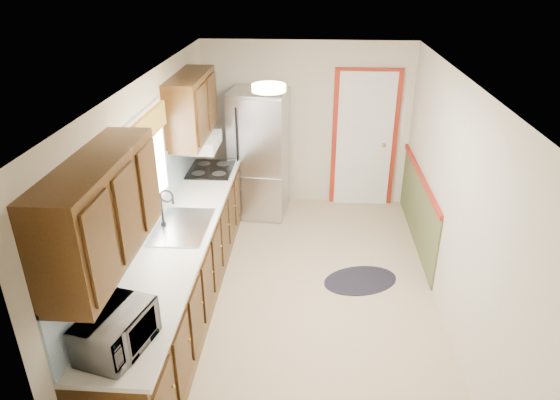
# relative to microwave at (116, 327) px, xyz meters

# --- Properties ---
(room_shell) EXTENTS (3.20, 5.20, 2.52)m
(room_shell) POSITION_rel_microwave_xyz_m (1.20, 1.95, 0.08)
(room_shell) COLOR tan
(room_shell) RESTS_ON ground
(kitchen_run) EXTENTS (0.63, 4.00, 2.20)m
(kitchen_run) POSITION_rel_microwave_xyz_m (-0.04, 1.66, -0.31)
(kitchen_run) COLOR #39220D
(kitchen_run) RESTS_ON ground
(back_wall_trim) EXTENTS (1.12, 2.30, 2.08)m
(back_wall_trim) POSITION_rel_microwave_xyz_m (2.19, 4.16, -0.23)
(back_wall_trim) COLOR maroon
(back_wall_trim) RESTS_ON ground
(ceiling_fixture) EXTENTS (0.30, 0.30, 0.06)m
(ceiling_fixture) POSITION_rel_microwave_xyz_m (0.90, 1.75, 1.24)
(ceiling_fixture) COLOR #FFD88C
(ceiling_fixture) RESTS_ON room_shell
(microwave) EXTENTS (0.42, 0.60, 0.37)m
(microwave) POSITION_rel_microwave_xyz_m (0.00, 0.00, 0.00)
(microwave) COLOR white
(microwave) RESTS_ON kitchen_run
(refrigerator) EXTENTS (0.81, 0.79, 1.81)m
(refrigerator) POSITION_rel_microwave_xyz_m (0.55, 4.00, -0.22)
(refrigerator) COLOR #B7B7BC
(refrigerator) RESTS_ON ground
(rug) EXTENTS (1.02, 0.83, 0.01)m
(rug) POSITION_rel_microwave_xyz_m (1.90, 2.29, -1.12)
(rug) COLOR black
(rug) RESTS_ON ground
(cooktop) EXTENTS (0.55, 0.66, 0.02)m
(cooktop) POSITION_rel_microwave_xyz_m (0.01, 3.27, -0.17)
(cooktop) COLOR black
(cooktop) RESTS_ON kitchen_run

